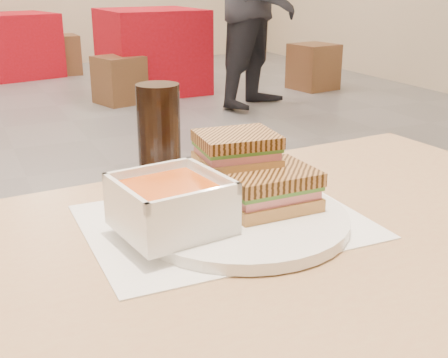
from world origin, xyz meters
name	(u,v)px	position (x,y,z in m)	size (l,w,h in m)	color
main_table	(236,333)	(-0.01, -2.09, 0.64)	(1.25, 0.79, 0.75)	#A48659
tray_liner	(224,221)	(0.02, -1.99, 0.75)	(0.39, 0.30, 0.00)	white
plate	(242,220)	(0.03, -2.01, 0.76)	(0.30, 0.30, 0.02)	white
soup_bowl	(171,206)	(-0.07, -2.01, 0.80)	(0.15, 0.15, 0.07)	white
panini_lower	(267,188)	(0.08, -2.00, 0.80)	(0.13, 0.11, 0.06)	#AF8948
panini_upper	(237,150)	(0.05, -1.95, 0.84)	(0.12, 0.10, 0.05)	#AF8948
cola_glass	(159,130)	(0.01, -1.75, 0.83)	(0.07, 0.07, 0.16)	black
bg_table_1	(152,51)	(1.47, 2.76, 0.39)	(0.92, 0.92, 0.78)	#A20B1B
bg_table_2	(17,45)	(0.40, 4.24, 0.34)	(0.95, 0.95, 0.69)	#A20B1B
bg_chair_1l	(119,80)	(1.03, 2.36, 0.21)	(0.45, 0.45, 0.41)	brown
bg_chair_1r	(313,67)	(2.96, 2.21, 0.22)	(0.45, 0.45, 0.44)	brown
bg_chair_2r	(61,55)	(0.86, 4.20, 0.22)	(0.39, 0.39, 0.44)	brown
patron_b	(266,0)	(2.14, 1.73, 0.89)	(1.08, 1.02, 1.77)	black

